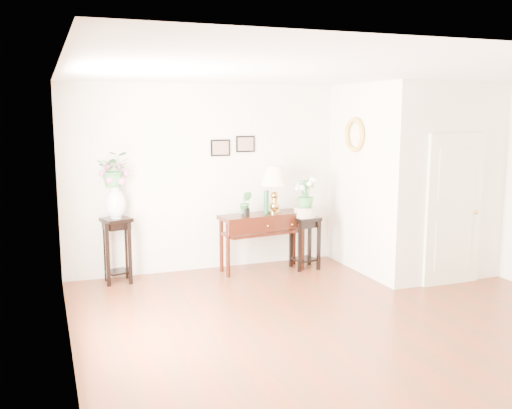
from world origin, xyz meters
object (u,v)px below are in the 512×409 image
table_lamp (274,190)px  plant_stand_b (305,243)px  console_table (262,242)px  plant_stand_a (117,250)px

table_lamp → plant_stand_b: 0.95m
console_table → plant_stand_a: (-2.13, 0.15, 0.02)m
console_table → table_lamp: (0.19, 0.00, 0.79)m
console_table → table_lamp: size_ratio=1.81×
table_lamp → console_table: bearing=180.0°
table_lamp → plant_stand_b: size_ratio=0.90×
table_lamp → plant_stand_b: table_lamp is taller
plant_stand_b → plant_stand_a: bearing=174.7°
plant_stand_a → plant_stand_b: size_ratio=1.15×
table_lamp → plant_stand_a: bearing=176.4°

